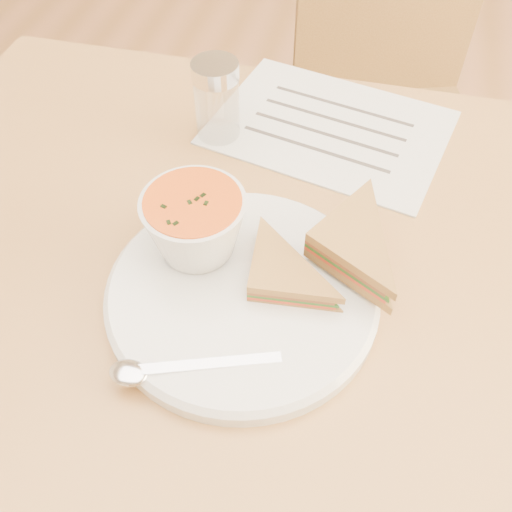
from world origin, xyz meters
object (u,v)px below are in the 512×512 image
(dining_table, at_px, (265,391))
(plate, at_px, (242,294))
(soup_bowl, at_px, (196,227))
(chair_far, at_px, (391,133))
(condiment_shaker, at_px, (217,101))

(dining_table, height_order, plate, plate)
(dining_table, relative_size, soup_bowl, 9.11)
(chair_far, xyz_separation_m, condiment_shaker, (-0.25, -0.45, 0.36))
(dining_table, bearing_deg, soup_bowl, -150.78)
(dining_table, xyz_separation_m, plate, (-0.01, -0.08, 0.38))
(plate, distance_m, soup_bowl, 0.09)
(plate, bearing_deg, soup_bowl, 146.19)
(dining_table, distance_m, plate, 0.39)
(dining_table, relative_size, chair_far, 1.12)
(dining_table, height_order, chair_far, chair_far)
(plate, distance_m, condiment_shaker, 0.28)
(dining_table, height_order, condiment_shaker, condiment_shaker)
(chair_far, relative_size, plate, 3.11)
(plate, relative_size, condiment_shaker, 2.64)
(soup_bowl, xyz_separation_m, condiment_shaker, (-0.04, 0.22, 0.00))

